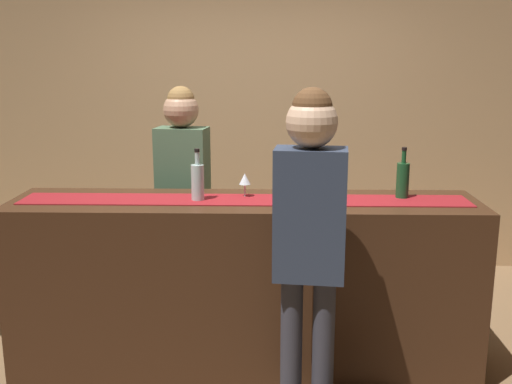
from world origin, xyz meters
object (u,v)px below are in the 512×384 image
Objects in this scene: wine_glass_near_customer at (291,185)px; bartender at (183,182)px; wine_glass_mid_counter at (244,180)px; wine_bottle_clear at (198,181)px; wine_bottle_green at (403,179)px; customer_sipping at (310,225)px.

wine_glass_near_customer is 0.95m from bartender.
wine_glass_near_customer is at bearing -25.16° from wine_glass_mid_counter.
wine_bottle_clear is at bearing 114.73° from bartender.
wine_glass_mid_counter is at bearing 18.66° from wine_bottle_clear.
bartender is at bearing 159.59° from wine_bottle_green.
wine_bottle_clear reaches higher than wine_glass_near_customer.
wine_bottle_clear is at bearing 142.25° from customer_sipping.
wine_glass_near_customer is at bearing 146.74° from bartender.
bartender reaches higher than wine_bottle_green.
wine_glass_mid_counter is at bearing 123.18° from customer_sipping.
wine_bottle_green is 0.18× the size of bartender.
customer_sipping is at bearing -130.75° from wine_bottle_green.
customer_sipping reaches higher than wine_bottle_clear.
wine_bottle_clear is 0.53m from wine_glass_near_customer.
customer_sipping reaches higher than wine_glass_mid_counter.
wine_bottle_green is 0.18× the size of customer_sipping.
wine_glass_near_customer is 0.08× the size of customer_sipping.
wine_glass_near_customer is 0.09× the size of bartender.
wine_bottle_clear is 0.18× the size of bartender.
wine_glass_near_customer is at bearing -3.93° from wine_bottle_clear.
wine_glass_near_customer is at bearing 104.07° from customer_sipping.
wine_glass_mid_counter is 0.68m from bartender.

